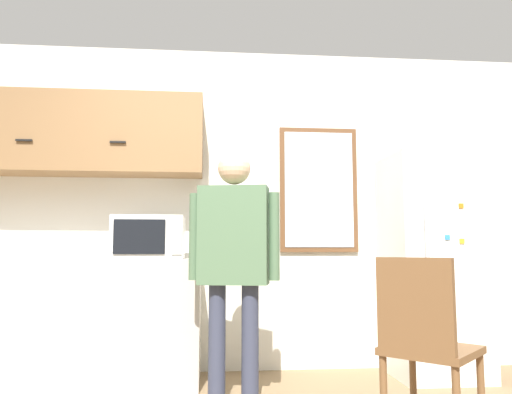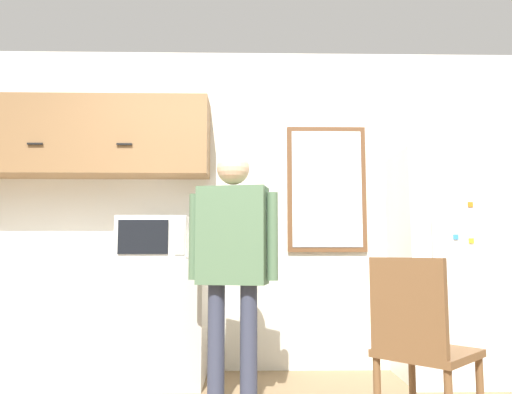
% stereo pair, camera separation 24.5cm
% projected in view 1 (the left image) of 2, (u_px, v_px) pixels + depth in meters
% --- Properties ---
extents(back_wall, '(6.00, 0.06, 2.70)m').
position_uv_depth(back_wall, '(229.00, 207.00, 4.23)').
color(back_wall, silver).
rests_on(back_wall, ground_plane).
extents(counter, '(1.97, 0.64, 0.92)m').
position_uv_depth(counter, '(66.00, 321.00, 3.68)').
color(counter, '#BCB7AD').
rests_on(counter, ground_plane).
extents(upper_cabinets, '(1.97, 0.38, 0.64)m').
position_uv_depth(upper_cabinets, '(78.00, 134.00, 3.97)').
color(upper_cabinets, olive).
extents(microwave, '(0.51, 0.40, 0.31)m').
position_uv_depth(microwave, '(149.00, 237.00, 3.70)').
color(microwave, white).
rests_on(microwave, counter).
extents(person, '(0.58, 0.31, 1.63)m').
position_uv_depth(person, '(234.00, 249.00, 3.23)').
color(person, '#33384C').
rests_on(person, ground_plane).
extents(refrigerator, '(0.68, 0.66, 1.75)m').
position_uv_depth(refrigerator, '(432.00, 264.00, 3.98)').
color(refrigerator, white).
rests_on(refrigerator, ground_plane).
extents(chair, '(0.63, 0.63, 0.95)m').
position_uv_depth(chair, '(425.00, 338.00, 2.65)').
color(chair, brown).
rests_on(chair, ground_plane).
extents(window, '(0.67, 0.05, 1.07)m').
position_uv_depth(window, '(319.00, 189.00, 4.28)').
color(window, brown).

